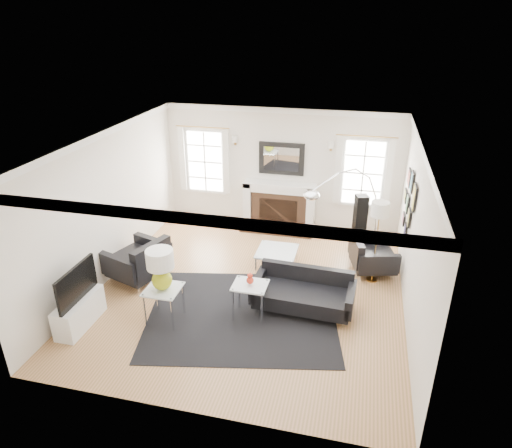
% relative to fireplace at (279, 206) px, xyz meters
% --- Properties ---
extents(floor, '(6.00, 6.00, 0.00)m').
position_rel_fireplace_xyz_m(floor, '(0.00, -2.79, -0.54)').
color(floor, olive).
rests_on(floor, ground).
extents(back_wall, '(5.50, 0.04, 2.80)m').
position_rel_fireplace_xyz_m(back_wall, '(0.00, 0.21, 0.86)').
color(back_wall, silver).
rests_on(back_wall, floor).
extents(front_wall, '(5.50, 0.04, 2.80)m').
position_rel_fireplace_xyz_m(front_wall, '(0.00, -5.79, 0.86)').
color(front_wall, silver).
rests_on(front_wall, floor).
extents(left_wall, '(0.04, 6.00, 2.80)m').
position_rel_fireplace_xyz_m(left_wall, '(-2.75, -2.79, 0.86)').
color(left_wall, silver).
rests_on(left_wall, floor).
extents(right_wall, '(0.04, 6.00, 2.80)m').
position_rel_fireplace_xyz_m(right_wall, '(2.75, -2.79, 0.86)').
color(right_wall, silver).
rests_on(right_wall, floor).
extents(ceiling, '(5.50, 6.00, 0.02)m').
position_rel_fireplace_xyz_m(ceiling, '(0.00, -2.79, 2.26)').
color(ceiling, white).
rests_on(ceiling, back_wall).
extents(crown_molding, '(5.50, 6.00, 0.12)m').
position_rel_fireplace_xyz_m(crown_molding, '(0.00, -2.79, 2.20)').
color(crown_molding, white).
rests_on(crown_molding, back_wall).
extents(fireplace, '(1.70, 0.69, 1.11)m').
position_rel_fireplace_xyz_m(fireplace, '(0.00, 0.00, 0.00)').
color(fireplace, white).
rests_on(fireplace, floor).
extents(mantel_mirror, '(1.05, 0.07, 0.75)m').
position_rel_fireplace_xyz_m(mantel_mirror, '(0.00, 0.16, 1.11)').
color(mantel_mirror, black).
rests_on(mantel_mirror, back_wall).
extents(window_left, '(1.24, 0.15, 1.62)m').
position_rel_fireplace_xyz_m(window_left, '(-1.85, 0.16, 0.92)').
color(window_left, white).
rests_on(window_left, back_wall).
extents(window_right, '(1.24, 0.15, 1.62)m').
position_rel_fireplace_xyz_m(window_right, '(1.85, 0.16, 0.92)').
color(window_right, white).
rests_on(window_right, back_wall).
extents(gallery_wall, '(0.04, 1.73, 1.29)m').
position_rel_fireplace_xyz_m(gallery_wall, '(2.72, -1.50, 0.99)').
color(gallery_wall, black).
rests_on(gallery_wall, right_wall).
extents(tv_unit, '(0.35, 1.00, 1.09)m').
position_rel_fireplace_xyz_m(tv_unit, '(-2.44, -4.49, -0.21)').
color(tv_unit, white).
rests_on(tv_unit, floor).
extents(area_rug, '(3.61, 3.20, 0.01)m').
position_rel_fireplace_xyz_m(area_rug, '(0.05, -3.59, -0.54)').
color(area_rug, black).
rests_on(area_rug, floor).
extents(sofa, '(1.76, 0.88, 0.56)m').
position_rel_fireplace_xyz_m(sofa, '(1.04, -3.16, -0.24)').
color(sofa, black).
rests_on(sofa, floor).
extents(armchair_left, '(1.21, 1.29, 0.71)m').
position_rel_fireplace_xyz_m(armchair_left, '(-2.13, -2.96, -0.15)').
color(armchair_left, black).
rests_on(armchair_left, floor).
extents(armchair_right, '(1.00, 1.07, 0.61)m').
position_rel_fireplace_xyz_m(armchair_right, '(2.14, -1.63, -0.20)').
color(armchair_right, black).
rests_on(armchair_right, floor).
extents(coffee_table, '(0.79, 0.79, 0.35)m').
position_rel_fireplace_xyz_m(coffee_table, '(0.31, -1.83, -0.22)').
color(coffee_table, silver).
rests_on(coffee_table, floor).
extents(side_table_left, '(0.56, 0.56, 0.62)m').
position_rel_fireplace_xyz_m(side_table_left, '(-1.15, -4.04, -0.04)').
color(side_table_left, silver).
rests_on(side_table_left, floor).
extents(nesting_table, '(0.57, 0.48, 0.62)m').
position_rel_fireplace_xyz_m(nesting_table, '(0.20, -3.61, -0.04)').
color(nesting_table, silver).
rests_on(nesting_table, floor).
extents(gourd_lamp, '(0.44, 0.44, 0.70)m').
position_rel_fireplace_xyz_m(gourd_lamp, '(-1.15, -4.04, 0.48)').
color(gourd_lamp, '#A9B516').
rests_on(gourd_lamp, side_table_left).
extents(orange_vase, '(0.12, 0.12, 0.20)m').
position_rel_fireplace_xyz_m(orange_vase, '(0.20, -3.61, 0.19)').
color(orange_vase, red).
rests_on(orange_vase, nesting_table).
extents(arc_floor_lamp, '(1.50, 1.39, 2.12)m').
position_rel_fireplace_xyz_m(arc_floor_lamp, '(1.58, -1.52, 0.60)').
color(arc_floor_lamp, silver).
rests_on(arc_floor_lamp, floor).
extents(stick_floor_lamp, '(0.33, 0.33, 1.63)m').
position_rel_fireplace_xyz_m(stick_floor_lamp, '(2.20, -1.96, 0.87)').
color(stick_floor_lamp, '#B4853E').
rests_on(stick_floor_lamp, floor).
extents(speaker_tower, '(0.31, 0.31, 1.23)m').
position_rel_fireplace_xyz_m(speaker_tower, '(1.88, -0.67, 0.07)').
color(speaker_tower, black).
rests_on(speaker_tower, floor).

